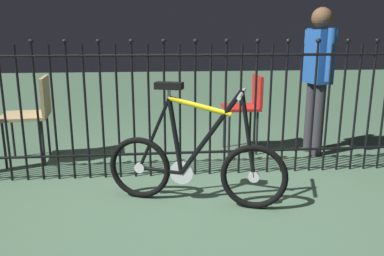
{
  "coord_description": "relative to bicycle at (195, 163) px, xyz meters",
  "views": [
    {
      "loc": [
        -0.26,
        -2.66,
        1.26
      ],
      "look_at": [
        0.01,
        0.2,
        0.55
      ],
      "focal_mm": 36.6,
      "sensor_mm": 36.0,
      "label": 1
    }
  ],
  "objects": [
    {
      "name": "ground_plane",
      "position": [
        -0.02,
        -0.07,
        -0.31
      ],
      "size": [
        20.0,
        20.0,
        0.0
      ],
      "primitive_type": "plane",
      "color": "#45634B"
    },
    {
      "name": "iron_fence",
      "position": [
        -0.08,
        0.6,
        0.32
      ],
      "size": [
        4.7,
        0.07,
        1.27
      ],
      "color": "black",
      "rests_on": "ground"
    },
    {
      "name": "bicycle",
      "position": [
        0.0,
        0.0,
        0.0
      ],
      "size": [
        1.3,
        0.53,
        0.91
      ],
      "color": "black",
      "rests_on": "ground"
    },
    {
      "name": "chair_tan",
      "position": [
        -1.46,
        1.12,
        0.21
      ],
      "size": [
        0.48,
        0.47,
        0.84
      ],
      "color": "black",
      "rests_on": "ground"
    },
    {
      "name": "chair_red",
      "position": [
        0.69,
        1.27,
        0.21
      ],
      "size": [
        0.37,
        0.37,
        0.82
      ],
      "color": "black",
      "rests_on": "ground"
    },
    {
      "name": "person_visitor",
      "position": [
        1.37,
        1.12,
        0.57
      ],
      "size": [
        0.22,
        0.47,
        1.49
      ],
      "color": "#2D2D33",
      "rests_on": "ground"
    }
  ]
}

